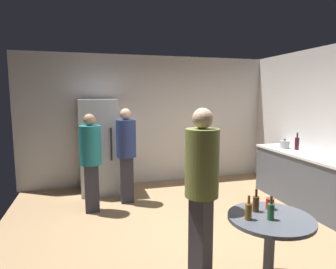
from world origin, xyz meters
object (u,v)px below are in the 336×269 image
wine_bottle_on_counter (297,143)px  refrigerator (99,147)px  person_in_teal_shirt (91,155)px  beer_bottle_brown (256,203)px  kettle (285,144)px  beer_bottle_green (271,211)px  person_in_navy_shirt (126,148)px  person_in_olive_shirt (202,180)px  plastic_cup_red (270,204)px  beer_bottle_amber (248,211)px  foreground_table (270,227)px

wine_bottle_on_counter → refrigerator: bearing=159.2°
person_in_teal_shirt → refrigerator: bearing=167.8°
wine_bottle_on_counter → beer_bottle_brown: wine_bottle_on_counter is taller
kettle → beer_bottle_green: 3.03m
wine_bottle_on_counter → person_in_navy_shirt: (-2.99, 0.61, -0.05)m
person_in_olive_shirt → plastic_cup_red: bearing=34.6°
beer_bottle_brown → beer_bottle_green: (0.03, -0.21, 0.00)m
beer_bottle_amber → person_in_teal_shirt: bearing=119.4°
person_in_olive_shirt → person_in_navy_shirt: person_in_olive_shirt is taller
beer_bottle_brown → plastic_cup_red: bearing=5.5°
foreground_table → beer_bottle_amber: bearing=179.1°
beer_bottle_green → person_in_teal_shirt: (-1.57, 2.49, 0.11)m
beer_bottle_green → person_in_teal_shirt: 2.94m
person_in_olive_shirt → kettle: bearing=89.9°
plastic_cup_red → person_in_teal_shirt: 2.84m
kettle → person_in_navy_shirt: person_in_navy_shirt is taller
beer_bottle_amber → person_in_teal_shirt: person_in_teal_shirt is taller
kettle → person_in_teal_shirt: 3.49m
kettle → plastic_cup_red: size_ratio=2.22×
beer_bottle_amber → kettle: bearing=47.1°
beer_bottle_green → person_in_olive_shirt: (-0.51, 0.43, 0.21)m
beer_bottle_brown → person_in_teal_shirt: (-1.54, 2.28, 0.11)m
person_in_navy_shirt → plastic_cup_red: bearing=25.7°
foreground_table → kettle: bearing=50.5°
kettle → person_in_teal_shirt: (-3.49, 0.15, -0.05)m
beer_bottle_amber → foreground_table: bearing=-0.9°
beer_bottle_amber → person_in_olive_shirt: (-0.32, 0.37, 0.21)m
refrigerator → beer_bottle_brown: 3.52m
refrigerator → person_in_navy_shirt: refrigerator is taller
refrigerator → person_in_navy_shirt: 0.82m
refrigerator → kettle: size_ratio=7.38×
foreground_table → beer_bottle_brown: size_ratio=3.48×
beer_bottle_brown → kettle: bearing=47.6°
person_in_teal_shirt → person_in_navy_shirt: size_ratio=0.96×
kettle → plastic_cup_red: bearing=-130.0°
refrigerator → kettle: 3.50m
kettle → person_in_olive_shirt: 3.09m
refrigerator → person_in_olive_shirt: (0.89, -3.02, 0.13)m
beer_bottle_brown → person_in_navy_shirt: person_in_navy_shirt is taller
foreground_table → beer_bottle_green: size_ratio=3.48×
kettle → foreground_table: kettle is taller
wine_bottle_on_counter → person_in_teal_shirt: (-3.59, 0.34, -0.09)m
beer_bottle_amber → person_in_navy_shirt: size_ratio=0.14×
kettle → beer_bottle_brown: bearing=-132.4°
beer_bottle_amber → plastic_cup_red: bearing=25.6°
kettle → person_in_teal_shirt: person_in_teal_shirt is taller
beer_bottle_amber → beer_bottle_brown: same height
beer_bottle_amber → person_in_olive_shirt: bearing=130.7°
beer_bottle_brown → person_in_teal_shirt: size_ratio=0.14×
wine_bottle_on_counter → person_in_olive_shirt: person_in_olive_shirt is taller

